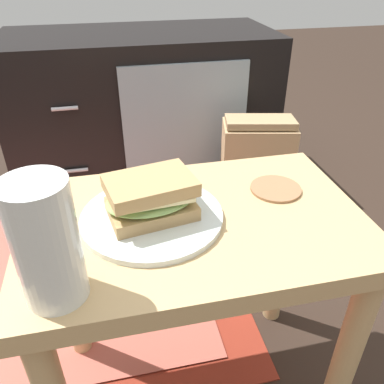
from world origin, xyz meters
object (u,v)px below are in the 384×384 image
at_px(tv_cabinet, 144,112).
at_px(sandwich_front, 151,197).
at_px(coaster, 276,189).
at_px(beer_glass, 47,246).
at_px(plate, 152,217).
at_px(paper_bag, 255,175).

height_order(tv_cabinet, sandwich_front, tv_cabinet).
bearing_deg(coaster, beer_glass, -154.75).
bearing_deg(coaster, tv_cabinet, 99.34).
distance_m(sandwich_front, coaster, 0.24).
bearing_deg(tv_cabinet, beer_glass, -101.71).
distance_m(tv_cabinet, coaster, 0.93).
xyz_separation_m(plate, paper_bag, (0.40, 0.53, -0.27)).
height_order(tv_cabinet, plate, tv_cabinet).
bearing_deg(plate, tv_cabinet, 84.89).
distance_m(beer_glass, paper_bag, 0.92).
xyz_separation_m(plate, beer_glass, (-0.14, -0.13, 0.07)).
bearing_deg(paper_bag, tv_cabinet, 127.73).
distance_m(tv_cabinet, paper_bag, 0.52).
height_order(plate, beer_glass, beer_glass).
distance_m(sandwich_front, beer_glass, 0.20).
relative_size(plate, sandwich_front, 1.45).
height_order(beer_glass, coaster, beer_glass).
relative_size(beer_glass, paper_bag, 0.42).
bearing_deg(plate, beer_glass, -135.97).
bearing_deg(paper_bag, plate, -126.74).
distance_m(tv_cabinet, sandwich_front, 0.96).
relative_size(beer_glass, coaster, 1.81).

